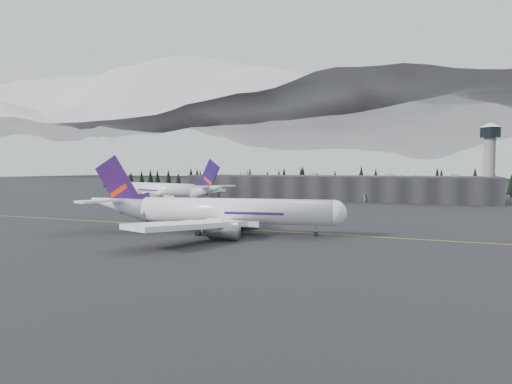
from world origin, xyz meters
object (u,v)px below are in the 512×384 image
at_px(gse_vehicle_a, 220,198).
at_px(terminal, 332,187).
at_px(jet_parked, 168,190).
at_px(gse_vehicle_b, 365,201).
at_px(control_tower, 490,154).
at_px(jet_main, 213,211).

bearing_deg(gse_vehicle_a, terminal, 1.72).
height_order(jet_parked, gse_vehicle_b, jet_parked).
relative_size(terminal, gse_vehicle_a, 33.27).
height_order(control_tower, jet_parked, control_tower).
height_order(jet_main, gse_vehicle_a, jet_main).
bearing_deg(jet_main, gse_vehicle_a, 105.94).
bearing_deg(gse_vehicle_b, jet_main, -11.43).
distance_m(jet_parked, gse_vehicle_b, 95.24).
height_order(control_tower, gse_vehicle_a, control_tower).
bearing_deg(terminal, gse_vehicle_b, -37.30).
xyz_separation_m(control_tower, jet_main, (-73.90, -139.30, -17.73)).
distance_m(jet_main, gse_vehicle_a, 125.74).
bearing_deg(jet_parked, terminal, -125.45).
relative_size(terminal, gse_vehicle_b, 42.57).
xyz_separation_m(jet_main, gse_vehicle_a, (-55.81, 112.57, -5.00)).
distance_m(jet_parked, gse_vehicle_a, 32.33).
xyz_separation_m(terminal, jet_parked, (-67.30, -53.06, -0.46)).
relative_size(gse_vehicle_a, gse_vehicle_b, 1.28).
bearing_deg(jet_main, gse_vehicle_b, 70.73).
height_order(jet_parked, gse_vehicle_a, jet_parked).
bearing_deg(terminal, gse_vehicle_a, -156.55).
bearing_deg(gse_vehicle_a, gse_vehicle_b, -15.20).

